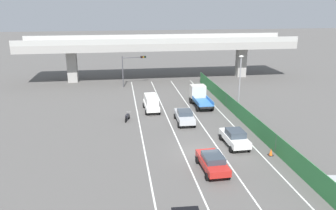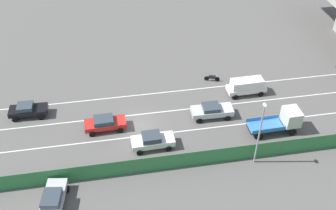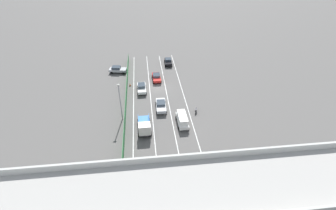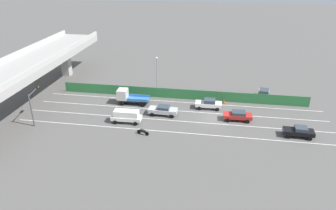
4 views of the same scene
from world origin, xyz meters
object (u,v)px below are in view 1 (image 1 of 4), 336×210
(car_sedan_red, at_px, (213,161))
(traffic_light, at_px, (131,65))
(motorcycle, at_px, (127,117))
(street_lamp, at_px, (240,79))
(car_van_white, at_px, (151,102))
(car_hatchback_white, at_px, (235,137))
(car_sedan_silver, at_px, (185,116))
(traffic_cone, at_px, (271,152))
(flatbed_truck_blue, at_px, (199,96))

(car_sedan_red, relative_size, traffic_light, 0.86)
(motorcycle, xyz_separation_m, street_lamp, (14.19, 0.64, 4.07))
(car_van_white, height_order, traffic_light, traffic_light)
(car_sedan_red, height_order, motorcycle, car_sedan_red)
(car_hatchback_white, distance_m, street_lamp, 11.04)
(car_sedan_silver, relative_size, car_van_white, 1.00)
(car_sedan_red, bearing_deg, street_lamp, 62.66)
(traffic_cone, bearing_deg, car_van_white, 122.81)
(car_sedan_silver, height_order, car_sedan_red, car_sedan_silver)
(traffic_light, xyz_separation_m, street_lamp, (12.84, -16.65, 0.76))
(car_hatchback_white, height_order, motorcycle, car_hatchback_white)
(motorcycle, height_order, street_lamp, street_lamp)
(car_van_white, xyz_separation_m, traffic_cone, (9.71, -15.06, -0.84))
(car_sedan_silver, height_order, traffic_cone, car_sedan_silver)
(car_sedan_red, distance_m, car_van_white, 17.50)
(traffic_cone, bearing_deg, car_sedan_silver, 122.45)
(car_van_white, relative_size, traffic_light, 0.90)
(motorcycle, bearing_deg, traffic_light, 85.55)
(motorcycle, bearing_deg, street_lamp, 2.57)
(car_sedan_red, relative_size, flatbed_truck_blue, 0.81)
(car_hatchback_white, height_order, traffic_cone, car_hatchback_white)
(motorcycle, xyz_separation_m, traffic_cone, (12.97, -11.68, -0.14))
(car_sedan_red, bearing_deg, car_sedan_silver, 90.21)
(car_van_white, bearing_deg, car_sedan_silver, -56.52)
(car_hatchback_white, xyz_separation_m, car_van_white, (-7.08, 12.45, 0.24))
(flatbed_truck_blue, height_order, street_lamp, street_lamp)
(motorcycle, bearing_deg, car_sedan_silver, -15.13)
(car_hatchback_white, distance_m, car_sedan_red, 5.93)
(traffic_light, bearing_deg, car_sedan_red, -80.15)
(car_sedan_red, distance_m, traffic_light, 31.65)
(car_hatchback_white, height_order, flatbed_truck_blue, flatbed_truck_blue)
(flatbed_truck_blue, distance_m, traffic_cone, 17.09)
(traffic_cone, bearing_deg, street_lamp, 84.35)
(flatbed_truck_blue, relative_size, motorcycle, 2.93)
(car_sedan_silver, xyz_separation_m, car_hatchback_white, (3.65, -7.25, 0.04))
(car_hatchback_white, relative_size, flatbed_truck_blue, 0.80)
(car_sedan_red, bearing_deg, car_hatchback_white, 52.58)
(car_sedan_silver, relative_size, car_hatchback_white, 1.06)
(car_sedan_red, relative_size, traffic_cone, 6.55)
(car_sedan_silver, xyz_separation_m, street_lamp, (7.49, 2.45, 3.65))
(traffic_light, xyz_separation_m, traffic_cone, (11.62, -28.96, -3.46))
(street_lamp, bearing_deg, car_sedan_red, -117.34)
(flatbed_truck_blue, xyz_separation_m, street_lamp, (4.04, -4.51, 3.20))
(car_sedan_silver, bearing_deg, car_sedan_red, -89.79)
(car_hatchback_white, bearing_deg, flatbed_truck_blue, 90.77)
(car_hatchback_white, bearing_deg, motorcycle, 138.76)
(traffic_cone, bearing_deg, car_hatchback_white, 135.18)
(car_sedan_silver, relative_size, flatbed_truck_blue, 0.85)
(car_hatchback_white, distance_m, motorcycle, 13.76)
(traffic_cone, bearing_deg, flatbed_truck_blue, 99.51)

